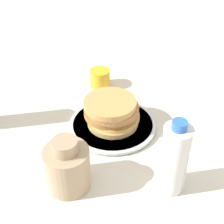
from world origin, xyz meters
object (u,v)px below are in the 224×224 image
Objects in this scene: juice_glass at (100,78)px; plate at (112,124)px; pancake_stack at (112,111)px; water_bottle_mid at (174,159)px; cream_jug at (67,166)px.

plate is at bearing -37.78° from juice_glass.
water_bottle_mid reaches higher than pancake_stack.
pancake_stack is 2.37× the size of juice_glass.
juice_glass is at bearing 142.16° from pancake_stack.
pancake_stack is (-0.00, -0.00, 0.04)m from plate.
plate is 0.04m from pancake_stack.
cream_jug is (0.06, -0.22, 0.05)m from plate.
plate is at bearing 162.53° from water_bottle_mid.
cream_jug reaches higher than juice_glass.
pancake_stack is 0.25m from water_bottle_mid.
pancake_stack is 1.19× the size of cream_jug.
cream_jug is (0.06, -0.22, 0.01)m from pancake_stack.
water_bottle_mid is (0.24, -0.07, 0.04)m from pancake_stack.
water_bottle_mid is at bearing -26.76° from juice_glass.
juice_glass is 0.35× the size of water_bottle_mid.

